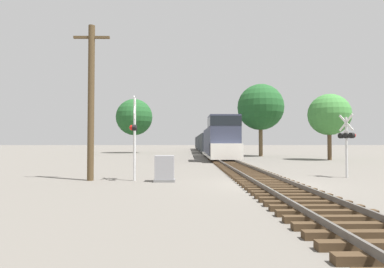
{
  "coord_description": "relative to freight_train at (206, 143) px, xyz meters",
  "views": [
    {
      "loc": [
        -3.54,
        -13.35,
        1.89
      ],
      "look_at": [
        -3.23,
        10.34,
        2.55
      ],
      "focal_mm": 28.0,
      "sensor_mm": 36.0,
      "label": 1
    }
  ],
  "objects": [
    {
      "name": "tree_mid_background",
      "position": [
        6.36,
        -16.92,
        4.85
      ],
      "size": [
        6.29,
        6.29,
        9.86
      ],
      "color": "brown",
      "rests_on": "ground"
    },
    {
      "name": "relay_cabinet",
      "position": [
        -4.67,
        -43.1,
        -1.23
      ],
      "size": [
        1.0,
        0.69,
        1.25
      ],
      "color": "slate",
      "rests_on": "ground"
    },
    {
      "name": "crossing_signal_far",
      "position": [
        5.02,
        -41.55,
        0.26
      ],
      "size": [
        0.58,
        1.0,
        3.42
      ],
      "rotation": [
        0.0,
        0.0,
        1.9
      ],
      "color": "silver",
      "rests_on": "ground"
    },
    {
      "name": "crossing_signal_near",
      "position": [
        -6.21,
        -42.76,
        0.57
      ],
      "size": [
        0.41,
        1.01,
        4.15
      ],
      "rotation": [
        0.0,
        0.0,
        -1.46
      ],
      "color": "silver",
      "rests_on": "ground"
    },
    {
      "name": "freight_train",
      "position": [
        0.0,
        0.0,
        0.0
      ],
      "size": [
        3.0,
        64.29,
        4.55
      ],
      "color": "#33384C",
      "rests_on": "ground"
    },
    {
      "name": "utility_pole",
      "position": [
        -8.39,
        -42.61,
        2.14
      ],
      "size": [
        1.8,
        0.32,
        7.76
      ],
      "color": "#4C3A23",
      "rests_on": "ground"
    },
    {
      "name": "ground_plane",
      "position": [
        0.0,
        -44.2,
        -1.84
      ],
      "size": [
        400.0,
        400.0,
        0.0
      ],
      "primitive_type": "plane",
      "color": "#666059"
    },
    {
      "name": "rail_track_bed",
      "position": [
        0.0,
        -44.2,
        -1.71
      ],
      "size": [
        2.6,
        160.0,
        0.31
      ],
      "color": "#42301E",
      "rests_on": "ground"
    },
    {
      "name": "tree_deep_background",
      "position": [
        -13.25,
        -3.63,
        4.6
      ],
      "size": [
        6.52,
        6.52,
        9.71
      ],
      "color": "#473521",
      "rests_on": "ground"
    },
    {
      "name": "tree_far_right",
      "position": [
        11.63,
        -25.67,
        3.02
      ],
      "size": [
        4.43,
        4.43,
        7.1
      ],
      "color": "brown",
      "rests_on": "ground"
    }
  ]
}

